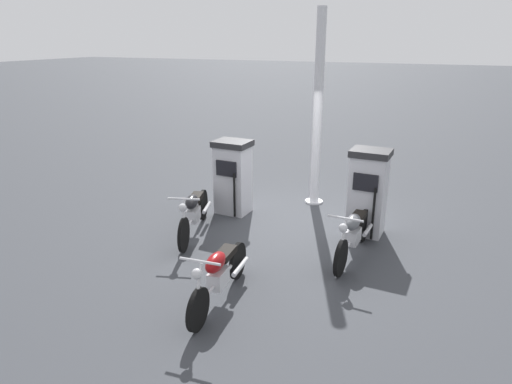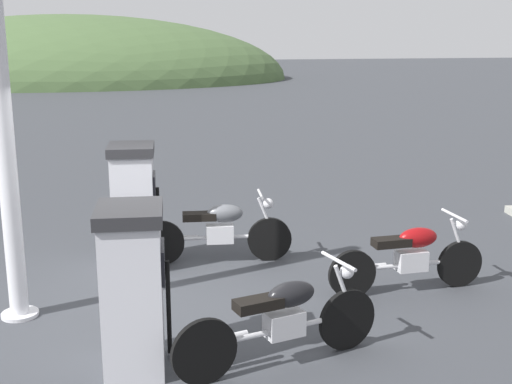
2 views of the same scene
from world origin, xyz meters
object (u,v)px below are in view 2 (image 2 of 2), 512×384
at_px(motorcycle_near_pump, 283,318).
at_px(motorcycle_far_pump, 219,230).
at_px(fuel_pump_far, 134,206).
at_px(canopy_support_pole, 4,136).
at_px(motorcycle_extra, 410,256).
at_px(fuel_pump_near, 133,288).

distance_m(motorcycle_near_pump, motorcycle_far_pump, 2.95).
relative_size(fuel_pump_far, canopy_support_pole, 0.40).
distance_m(motorcycle_far_pump, motorcycle_extra, 2.55).
height_order(motorcycle_far_pump, motorcycle_extra, motorcycle_far_pump).
bearing_deg(motorcycle_near_pump, motorcycle_far_pump, 94.86).
bearing_deg(canopy_support_pole, motorcycle_extra, -0.65).
bearing_deg(fuel_pump_far, fuel_pump_near, -90.00).
distance_m(fuel_pump_near, motorcycle_far_pump, 3.01).
bearing_deg(motorcycle_far_pump, motorcycle_extra, -33.92).
relative_size(fuel_pump_near, motorcycle_extra, 0.79).
height_order(fuel_pump_far, motorcycle_extra, fuel_pump_far).
xyz_separation_m(motorcycle_far_pump, motorcycle_extra, (2.12, -1.42, -0.00)).
xyz_separation_m(motorcycle_near_pump, motorcycle_extra, (1.87, 1.52, -0.02)).
distance_m(fuel_pump_far, motorcycle_far_pump, 1.16).
height_order(fuel_pump_near, motorcycle_extra, fuel_pump_near).
bearing_deg(motorcycle_extra, motorcycle_far_pump, 146.08).
bearing_deg(fuel_pump_near, motorcycle_near_pump, -6.78).
xyz_separation_m(motorcycle_extra, canopy_support_pole, (-4.48, 0.05, 1.54)).
relative_size(fuel_pump_far, motorcycle_near_pump, 0.80).
height_order(motorcycle_far_pump, canopy_support_pole, canopy_support_pole).
height_order(fuel_pump_far, motorcycle_far_pump, fuel_pump_far).
bearing_deg(fuel_pump_far, canopy_support_pole, -132.39).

